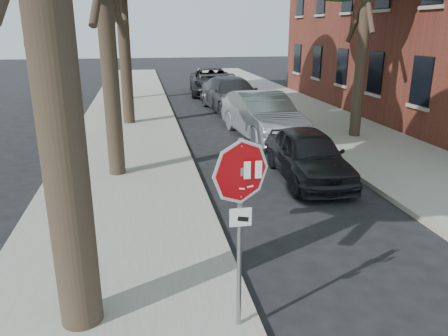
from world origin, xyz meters
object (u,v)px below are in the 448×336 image
at_px(stop_sign, 241,200).
at_px(car_d, 212,82).
at_px(car_a, 308,155).
at_px(car_b, 262,116).
at_px(car_c, 232,95).

distance_m(stop_sign, car_d, 22.78).
distance_m(car_a, car_b, 4.90).
distance_m(car_b, car_d, 11.71).
bearing_deg(car_b, car_d, 84.57).
bearing_deg(car_d, car_b, -84.70).
bearing_deg(car_c, car_d, 84.41).
xyz_separation_m(car_a, car_c, (0.06, 10.60, 0.13)).
bearing_deg(car_c, car_a, -96.24).
height_order(car_a, car_b, car_b).
bearing_deg(car_b, stop_sign, -112.59).
bearing_deg(car_b, car_c, 84.40).
bearing_deg(car_d, car_c, -84.54).
bearing_deg(car_d, car_a, -84.96).
bearing_deg(stop_sign, car_a, 61.25).
height_order(stop_sign, car_a, stop_sign).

